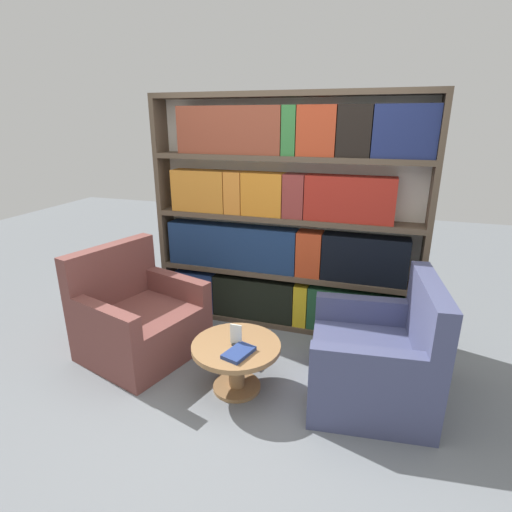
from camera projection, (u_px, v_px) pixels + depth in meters
name	position (u px, v px, depth m)	size (l,w,h in m)	color
ground_plane	(233.00, 414.00, 2.96)	(14.00, 14.00, 0.00)	slate
bookshelf	(285.00, 222.00, 3.92)	(2.66, 0.30, 2.31)	silver
armchair_left	(138.00, 320.00, 3.67)	(1.11, 1.15, 0.99)	brown
armchair_right	(376.00, 361.00, 3.05)	(0.98, 1.04, 0.99)	#42476B
coffee_table	(236.00, 357.00, 3.15)	(0.70, 0.70, 0.41)	olive
table_sign	(236.00, 336.00, 3.09)	(0.09, 0.06, 0.17)	black
stray_book	(239.00, 353.00, 2.98)	(0.22, 0.28, 0.03)	navy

